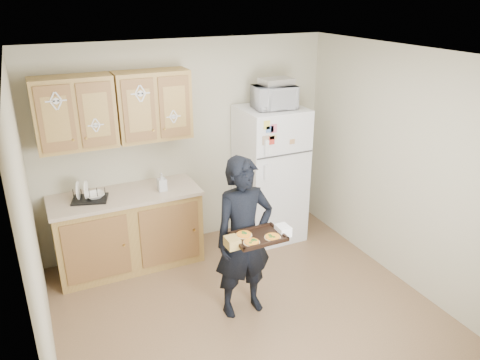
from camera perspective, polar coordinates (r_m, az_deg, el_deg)
name	(u,v)px	position (r m, az deg, el deg)	size (l,w,h in m)	color
floor	(252,318)	(4.80, 1.50, -16.42)	(3.60, 3.60, 0.00)	brown
ceiling	(255,58)	(3.79, 1.89, 14.65)	(3.60, 3.60, 0.00)	white
wall_back	(187,146)	(5.69, -6.48, 4.19)	(3.60, 0.04, 2.50)	#B8B295
wall_front	(397,325)	(2.88, 18.60, -16.43)	(3.60, 0.04, 2.50)	#B8B295
wall_left	(34,246)	(3.78, -23.78, -7.42)	(0.04, 3.60, 2.50)	#B8B295
wall_right	(409,172)	(5.15, 19.90, 0.97)	(0.04, 3.60, 2.50)	#B8B295
refrigerator	(270,174)	(5.87, 3.67, 0.69)	(0.75, 0.70, 1.70)	white
base_cabinet	(129,231)	(5.53, -13.41, -6.11)	(1.60, 0.60, 0.86)	olive
countertop	(125,196)	(5.34, -13.84, -1.85)	(1.64, 0.64, 0.04)	#B8A38E
upper_cab_left	(74,113)	(5.12, -19.53, 7.69)	(0.80, 0.33, 0.75)	olive
upper_cab_right	(153,105)	(5.25, -10.58, 8.94)	(0.80, 0.33, 0.75)	olive
cereal_box	(293,209)	(6.57, 6.48, -3.52)	(0.20, 0.07, 0.32)	gold
person	(244,238)	(4.47, 0.46, -7.11)	(0.59, 0.39, 1.62)	black
baking_tray	(258,237)	(4.15, 2.23, -7.00)	(0.44, 0.33, 0.04)	black
pizza_front_left	(252,242)	(4.05, 1.41, -7.57)	(0.15, 0.15, 0.02)	yellow
pizza_front_right	(273,237)	(4.13, 4.00, -6.94)	(0.15, 0.15, 0.02)	yellow
pizza_back_left	(244,234)	(4.16, 0.49, -6.66)	(0.15, 0.15, 0.02)	yellow
microwave	(274,97)	(5.54, 4.18, 10.03)	(0.49, 0.33, 0.27)	white
foil_pan	(276,82)	(5.55, 4.45, 11.88)	(0.36, 0.25, 0.08)	silver
dish_rack	(89,194)	(5.25, -17.89, -1.61)	(0.36, 0.27, 0.15)	black
bowl	(95,195)	(5.27, -17.29, -1.82)	(0.20, 0.20, 0.05)	white
soap_bottle	(162,182)	(5.29, -9.50, -0.24)	(0.09, 0.10, 0.21)	white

